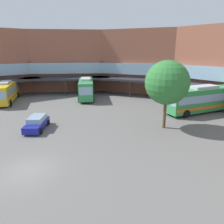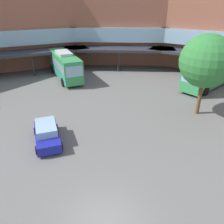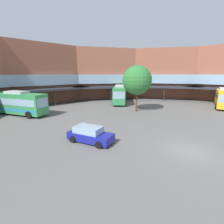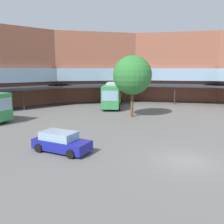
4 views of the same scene
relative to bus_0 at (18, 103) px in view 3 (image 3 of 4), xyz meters
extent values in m
plane|color=#605E5B|center=(13.06, -21.50, -1.93)|extent=(118.34, 118.34, 0.00)
cube|color=#93543F|center=(35.40, 4.36, 4.52)|extent=(17.43, 16.22, 12.90)
cube|color=#8CADC6|center=(35.01, 3.90, 3.23)|extent=(16.24, 15.23, 2.26)
cube|color=#282B33|center=(32.13, 0.57, 1.29)|extent=(16.13, 14.70, 0.40)
cylinder|color=#2D2D33|center=(31.09, -0.64, -0.32)|extent=(0.20, 0.20, 3.23)
cube|color=#93543F|center=(21.10, 11.71, 4.52)|extent=(18.77, 10.03, 12.90)
cube|color=#8CADC6|center=(20.96, 11.13, 3.23)|extent=(17.09, 9.85, 2.26)
cube|color=#282B33|center=(19.93, 6.85, 1.29)|extent=(18.30, 8.09, 0.40)
cylinder|color=#2D2D33|center=(19.55, 5.30, -0.32)|extent=(0.20, 0.20, 3.23)
cube|color=#93543F|center=(5.02, 11.71, 4.52)|extent=(18.77, 10.03, 12.90)
cube|color=#8CADC6|center=(5.16, 11.13, 3.23)|extent=(17.09, 9.85, 2.26)
cube|color=#282B33|center=(6.20, 6.85, 1.29)|extent=(18.30, 8.09, 0.40)
cylinder|color=#2D2D33|center=(6.57, 5.30, -0.32)|extent=(0.20, 0.20, 3.23)
cube|color=#338C4C|center=(-0.01, 0.01, -0.03)|extent=(8.46, 9.21, 3.11)
cube|color=#8CADC6|center=(-0.01, 0.01, 0.35)|extent=(8.10, 8.79, 1.00)
cube|color=#267FBF|center=(-0.01, 0.01, -0.90)|extent=(8.35, 9.08, 0.37)
cube|color=#8CADC6|center=(3.25, -3.74, 0.35)|extent=(1.73, 1.53, 1.37)
cube|color=#B2B2B7|center=(-0.01, 0.01, 1.71)|extent=(3.69, 3.87, 0.36)
cylinder|color=black|center=(3.17, -1.75, -1.38)|extent=(0.95, 1.03, 1.10)
cylinder|color=black|center=(1.29, -3.38, -1.38)|extent=(0.95, 1.03, 1.10)
cylinder|color=black|center=(-1.31, 3.41, -1.38)|extent=(0.95, 1.03, 1.10)
cube|color=#338C4C|center=(20.38, 2.59, 0.05)|extent=(8.34, 11.13, 3.27)
cube|color=#8CADC6|center=(20.38, 2.59, 0.44)|extent=(8.01, 10.58, 1.05)
cube|color=orange|center=(20.38, 2.59, -0.86)|extent=(8.24, 10.95, 0.39)
cube|color=#8CADC6|center=(17.32, -2.25, 0.44)|extent=(1.98, 1.31, 1.44)
cube|color=#B2B2B7|center=(20.38, 2.59, 1.87)|extent=(3.74, 4.48, 0.36)
cylinder|color=black|center=(19.37, -1.42, -1.38)|extent=(0.84, 1.09, 1.10)
cylinder|color=black|center=(17.19, -0.05, -1.38)|extent=(0.84, 1.09, 1.10)
cylinder|color=black|center=(23.56, 5.22, -1.38)|extent=(0.84, 1.09, 1.10)
cylinder|color=black|center=(21.39, 6.59, -1.38)|extent=(0.84, 1.09, 1.10)
cube|color=gold|center=(36.18, -11.53, -0.06)|extent=(10.85, 8.17, 3.04)
cube|color=#8CADC6|center=(36.18, -11.53, 0.30)|extent=(10.31, 7.85, 0.97)
cube|color=orange|center=(36.18, -11.53, -0.91)|extent=(10.68, 8.08, 0.37)
cylinder|color=black|center=(32.27, -12.53, -1.38)|extent=(1.09, 0.84, 1.10)
cylinder|color=black|center=(38.73, -8.41, -1.38)|extent=(1.09, 0.84, 1.10)
cube|color=navy|center=(6.27, -15.71, -1.38)|extent=(4.02, 4.63, 0.75)
cube|color=#8CADC6|center=(6.12, -15.50, -0.70)|extent=(2.82, 3.07, 0.60)
cylinder|color=black|center=(7.85, -16.36, -1.60)|extent=(0.56, 0.67, 0.66)
cylinder|color=black|center=(6.38, -17.41, -1.60)|extent=(0.56, 0.67, 0.66)
cylinder|color=black|center=(6.16, -14.00, -1.60)|extent=(0.56, 0.67, 0.66)
cylinder|color=black|center=(4.69, -15.05, -1.60)|extent=(0.56, 0.67, 0.66)
cylinder|color=brown|center=(18.24, -6.74, 0.08)|extent=(0.36, 0.36, 4.02)
sphere|color=#2D7233|center=(18.24, -6.74, 3.46)|extent=(4.97, 4.97, 4.97)
camera|label=1|loc=(26.41, -29.31, 7.03)|focal=33.27mm
camera|label=2|loc=(15.81, -29.31, 8.73)|focal=36.61mm
camera|label=3|loc=(1.08, -29.81, 4.51)|focal=26.32mm
camera|label=4|loc=(1.47, -32.82, 4.20)|focal=38.60mm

